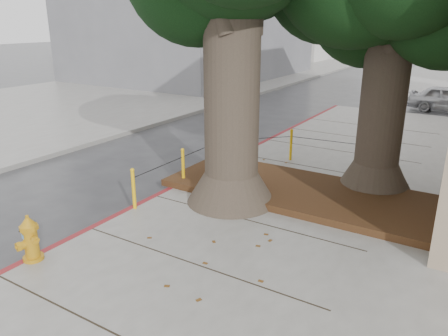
% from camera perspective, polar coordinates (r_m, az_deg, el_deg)
% --- Properties ---
extents(ground, '(140.00, 140.00, 0.00)m').
position_cam_1_polar(ground, '(8.09, -7.30, -12.09)').
color(ground, '#28282B').
rests_on(ground, ground).
extents(sidewalk_opposite, '(14.00, 60.00, 0.15)m').
position_cam_1_polar(sidewalk_opposite, '(24.34, -18.41, 8.32)').
color(sidewalk_opposite, slate).
rests_on(sidewalk_opposite, ground).
extents(curb_red, '(0.14, 26.00, 0.16)m').
position_cam_1_polar(curb_red, '(10.93, -7.27, -3.11)').
color(curb_red, maroon).
rests_on(curb_red, ground).
extents(planter_bed, '(6.40, 2.60, 0.16)m').
position_cam_1_polar(planter_bed, '(10.62, 9.88, -3.01)').
color(planter_bed, black).
rests_on(planter_bed, sidewalk_main).
extents(bollard_ring, '(3.79, 5.39, 0.95)m').
position_cam_1_polar(bollard_ring, '(11.59, 2.83, 1.41)').
color(bollard_ring, yellow).
rests_on(bollard_ring, sidewalk_main).
extents(fire_hydrant, '(0.45, 0.43, 0.85)m').
position_cam_1_polar(fire_hydrant, '(8.31, -23.99, -8.39)').
color(fire_hydrant, orange).
rests_on(fire_hydrant, sidewalk_main).
extents(car_dark, '(2.22, 4.61, 1.29)m').
position_cam_1_polar(car_dark, '(26.75, -0.35, 11.38)').
color(car_dark, black).
rests_on(car_dark, ground).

